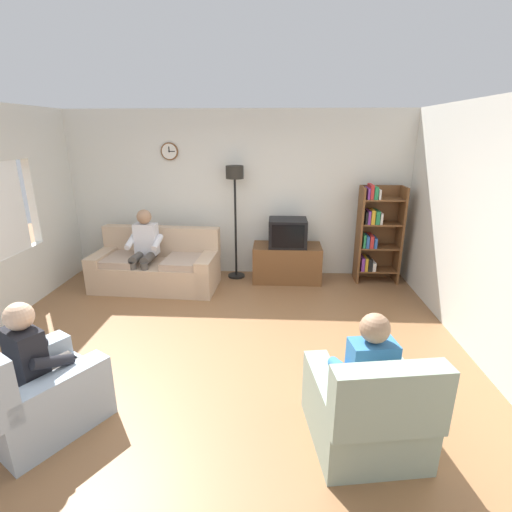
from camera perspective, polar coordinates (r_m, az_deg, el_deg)
name	(u,v)px	position (r m, az deg, el deg)	size (l,w,h in m)	color
ground_plane	(216,352)	(4.42, -5.96, -14.15)	(12.00, 12.00, 0.00)	#8C603D
back_wall_assembly	(238,195)	(6.45, -2.71, 9.19)	(6.20, 0.17, 2.70)	silver
right_wall	(504,240)	(4.41, 33.16, 2.02)	(0.12, 5.80, 2.70)	silver
couch	(157,267)	(6.20, -14.65, -1.67)	(1.94, 0.98, 0.90)	tan
tv_stand	(287,263)	(6.28, 4.64, -1.01)	(1.10, 0.56, 0.60)	brown
tv	(288,233)	(6.11, 4.76, 3.51)	(0.60, 0.49, 0.44)	black
bookshelf	(375,233)	(6.40, 17.47, 3.33)	(0.68, 0.36, 1.59)	brown
floor_lamp	(235,191)	(6.13, -3.17, 9.66)	(0.28, 0.28, 1.85)	black
armchair_near_window	(35,395)	(3.79, -30.18, -17.62)	(1.14, 1.17, 0.90)	#9EADBC
armchair_near_bookshelf	(366,411)	(3.29, 16.18, -21.44)	(0.93, 0.99, 0.90)	gray
person_on_couch	(144,246)	(6.03, -16.42, 1.46)	(0.53, 0.55, 1.24)	silver
person_in_left_armchair	(40,357)	(3.65, -29.70, -13.04)	(0.61, 0.64, 1.12)	black
person_in_right_armchair	(365,370)	(3.17, 16.09, -16.04)	(0.55, 0.58, 1.12)	#3372B2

